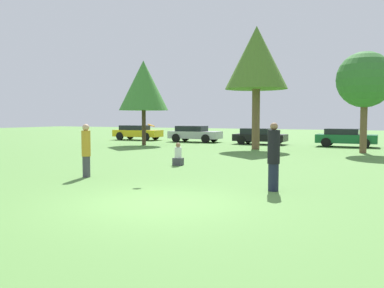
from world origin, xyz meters
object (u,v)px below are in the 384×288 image
person_thrower (86,150)px  tree_2 (365,80)px  person_catcher (274,157)px  parked_car_silver (194,133)px  frisbee (151,125)px  parked_car_yellow (137,132)px  tree_1 (256,59)px  parked_car_green (345,137)px  tree_0 (144,86)px  bystander_sitting (178,156)px  parked_car_black (259,136)px

person_thrower → tree_2: 16.68m
person_catcher → parked_car_silver: person_catcher is taller
frisbee → parked_car_yellow: (-13.51, 19.69, -1.09)m
person_thrower → frisbee: frisbee is taller
frisbee → parked_car_silver: (-7.63, 19.23, -1.10)m
parked_car_yellow → parked_car_silver: bearing=-4.8°
parked_car_yellow → parked_car_silver: size_ratio=1.03×
tree_1 → parked_car_yellow: 14.80m
tree_2 → parked_car_green: 6.05m
parked_car_silver → person_thrower: bearing=-75.4°
frisbee → parked_car_silver: 20.72m
frisbee → parked_car_green: 19.24m
tree_2 → person_catcher: bearing=-96.0°
person_thrower → tree_0: (-6.85, 14.44, 3.38)m
tree_1 → parked_car_silver: (-6.83, 5.24, -5.02)m
person_thrower → parked_car_yellow: size_ratio=0.42×
tree_0 → parked_car_yellow: size_ratio=1.40×
person_catcher → parked_car_green: bearing=-91.8°
tree_2 → parked_car_green: bearing=106.6°
parked_car_green → tree_0: bearing=-161.3°
tree_1 → tree_2: (6.33, 0.02, -1.59)m
person_thrower → bystander_sitting: bearing=73.2°
tree_0 → parked_car_green: bearing=19.1°
person_thrower → frisbee: 2.58m
person_catcher → tree_1: (-4.85, 14.13, 4.75)m
bystander_sitting → parked_car_green: size_ratio=0.24×
parked_car_yellow → tree_1: bearing=-24.5°
parked_car_silver → parked_car_black: (5.62, -0.43, -0.07)m
person_catcher → parked_car_yellow: person_catcher is taller
parked_car_silver → parked_car_green: (11.74, -0.47, -0.04)m
frisbee → parked_car_yellow: bearing=124.5°
parked_car_black → parked_car_yellow: bearing=175.2°
person_thrower → tree_0: 16.34m
bystander_sitting → person_catcher: bearing=-39.2°
frisbee → parked_car_green: (4.12, 18.76, -1.13)m
person_thrower → parked_car_silver: size_ratio=0.43×
tree_0 → person_catcher: bearing=-47.0°
person_catcher → tree_2: size_ratio=0.33×
bystander_sitting → tree_0: bearing=128.9°
bystander_sitting → parked_car_yellow: (-12.32, 15.55, 0.31)m
frisbee → bystander_sitting: frisbee is taller
frisbee → parked_car_black: 18.95m
person_thrower → tree_2: tree_2 is taller
bystander_sitting → frisbee: bearing=-73.9°
tree_1 → parked_car_black: 7.11m
tree_1 → person_thrower: bearing=-96.4°
tree_1 → parked_car_black: tree_1 is taller
person_catcher → bystander_sitting: 6.79m
frisbee → bystander_sitting: (-1.20, 4.14, -1.40)m
tree_2 → parked_car_silver: size_ratio=1.35×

